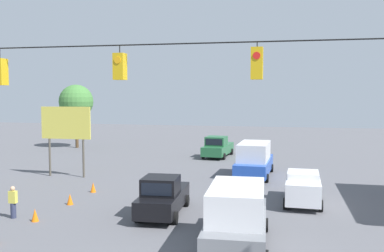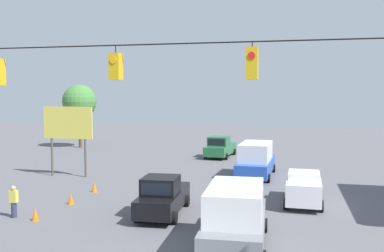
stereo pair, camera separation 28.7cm
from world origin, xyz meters
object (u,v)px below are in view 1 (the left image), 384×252
at_px(pedestrian, 13,202).
at_px(pickup_truck_black_withflow_mid, 163,196).
at_px(overhead_signal_span, 121,133).
at_px(sedan_white_oncoming_far, 303,187).
at_px(tree_horizon_left, 76,102).
at_px(pickup_truck_green_withflow_deep, 218,147).
at_px(traffic_cone_third, 70,199).
at_px(traffic_cone_second, 35,215).
at_px(box_truck_blue_oncoming_deep, 254,160).
at_px(box_truck_grey_crossing_near, 237,216).
at_px(traffic_cone_fourth, 93,187).
at_px(roadside_billboard, 66,127).

bearing_deg(pedestrian, pickup_truck_black_withflow_mid, -162.88).
xyz_separation_m(overhead_signal_span, sedan_white_oncoming_far, (-5.84, -13.42, -4.26)).
bearing_deg(tree_horizon_left, pedestrian, 111.05).
height_order(pickup_truck_green_withflow_deep, pickup_truck_black_withflow_mid, same).
height_order(pedestrian, tree_horizon_left, tree_horizon_left).
bearing_deg(traffic_cone_third, traffic_cone_second, 87.88).
distance_m(pickup_truck_green_withflow_deep, box_truck_blue_oncoming_deep, 10.43).
distance_m(pickup_truck_green_withflow_deep, traffic_cone_second, 24.17).
bearing_deg(sedan_white_oncoming_far, box_truck_grey_crossing_near, 69.17).
bearing_deg(traffic_cone_third, traffic_cone_fourth, -89.04).
xyz_separation_m(box_truck_blue_oncoming_deep, tree_horizon_left, (21.69, -13.13, 4.10)).
bearing_deg(tree_horizon_left, box_truck_blue_oncoming_deep, 148.81).
distance_m(overhead_signal_span, traffic_cone_third, 13.55).
distance_m(sedan_white_oncoming_far, box_truck_grey_crossing_near, 8.39).
bearing_deg(traffic_cone_fourth, pickup_truck_green_withflow_deep, -107.93).
height_order(traffic_cone_third, roadside_billboard, roadside_billboard).
bearing_deg(box_truck_blue_oncoming_deep, roadside_billboard, 12.45).
xyz_separation_m(box_truck_blue_oncoming_deep, traffic_cone_second, (9.92, 14.04, -1.00)).
xyz_separation_m(traffic_cone_second, tree_horizon_left, (11.77, -27.18, 5.09)).
height_order(traffic_cone_second, pedestrian, pedestrian).
distance_m(pedestrian, tree_horizon_left, 29.18).
distance_m(box_truck_blue_oncoming_deep, tree_horizon_left, 25.69).
distance_m(pickup_truck_green_withflow_deep, roadside_billboard, 16.21).
relative_size(roadside_billboard, pedestrian, 3.24).
bearing_deg(traffic_cone_second, tree_horizon_left, -66.58).
height_order(pickup_truck_black_withflow_mid, tree_horizon_left, tree_horizon_left).
height_order(pickup_truck_black_withflow_mid, traffic_cone_fourth, pickup_truck_black_withflow_mid).
bearing_deg(box_truck_blue_oncoming_deep, pickup_truck_green_withflow_deep, -65.36).
bearing_deg(pickup_truck_green_withflow_deep, overhead_signal_span, 93.51).
relative_size(box_truck_grey_crossing_near, pickup_truck_black_withflow_mid, 1.21).
xyz_separation_m(pickup_truck_black_withflow_mid, roadside_billboard, (10.16, -8.38, 2.89)).
height_order(pickup_truck_green_withflow_deep, traffic_cone_second, pickup_truck_green_withflow_deep).
xyz_separation_m(sedan_white_oncoming_far, traffic_cone_third, (13.16, 3.13, -0.66)).
bearing_deg(overhead_signal_span, traffic_cone_third, -54.56).
xyz_separation_m(overhead_signal_span, traffic_cone_third, (7.32, -10.29, -4.92)).
height_order(box_truck_grey_crossing_near, traffic_cone_third, box_truck_grey_crossing_near).
relative_size(overhead_signal_span, tree_horizon_left, 2.59).
height_order(traffic_cone_second, traffic_cone_fourth, same).
xyz_separation_m(pickup_truck_black_withflow_mid, traffic_cone_third, (5.82, -0.80, -0.65)).
bearing_deg(tree_horizon_left, box_truck_grey_crossing_near, 127.73).
bearing_deg(pickup_truck_green_withflow_deep, box_truck_grey_crossing_near, 100.77).
bearing_deg(box_truck_blue_oncoming_deep, pickup_truck_black_withflow_mid, 70.92).
height_order(sedan_white_oncoming_far, tree_horizon_left, tree_horizon_left).
height_order(sedan_white_oncoming_far, pedestrian, sedan_white_oncoming_far).
distance_m(traffic_cone_second, roadside_billboard, 12.23).
bearing_deg(pickup_truck_black_withflow_mid, traffic_cone_second, 23.18).
relative_size(pickup_truck_green_withflow_deep, box_truck_blue_oncoming_deep, 0.85).
bearing_deg(box_truck_grey_crossing_near, pickup_truck_black_withflow_mid, -41.88).
bearing_deg(box_truck_blue_oncoming_deep, overhead_signal_span, 83.28).
bearing_deg(pickup_truck_black_withflow_mid, box_truck_grey_crossing_near, 138.12).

